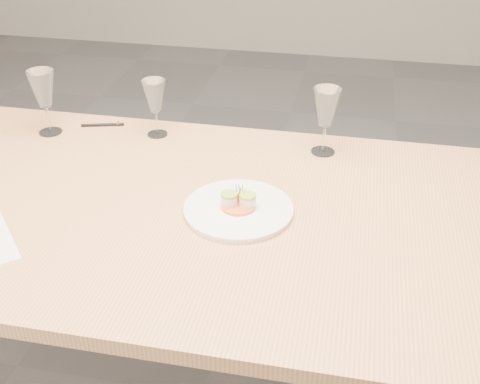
% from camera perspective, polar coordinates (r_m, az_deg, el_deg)
% --- Properties ---
extents(dining_table, '(2.40, 1.00, 0.75)m').
position_cam_1_polar(dining_table, '(1.64, -4.43, -3.36)').
color(dining_table, tan).
rests_on(dining_table, ground).
extents(dinner_plate, '(0.29, 0.29, 0.07)m').
position_cam_1_polar(dinner_plate, '(1.56, -0.13, -1.57)').
color(dinner_plate, white).
rests_on(dinner_plate, dining_table).
extents(ballpoint_pen, '(0.14, 0.05, 0.01)m').
position_cam_1_polar(ballpoint_pen, '(2.08, -12.87, 6.24)').
color(ballpoint_pen, black).
rests_on(ballpoint_pen, dining_table).
extents(wine_glass_1, '(0.09, 0.09, 0.21)m').
position_cam_1_polar(wine_glass_1, '(2.02, -18.18, 9.18)').
color(wine_glass_1, white).
rests_on(wine_glass_1, dining_table).
extents(wine_glass_2, '(0.08, 0.08, 0.19)m').
position_cam_1_polar(wine_glass_2, '(1.93, -8.11, 8.88)').
color(wine_glass_2, white).
rests_on(wine_glass_2, dining_table).
extents(wine_glass_3, '(0.08, 0.08, 0.21)m').
position_cam_1_polar(wine_glass_3, '(1.81, 8.18, 7.84)').
color(wine_glass_3, white).
rests_on(wine_glass_3, dining_table).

